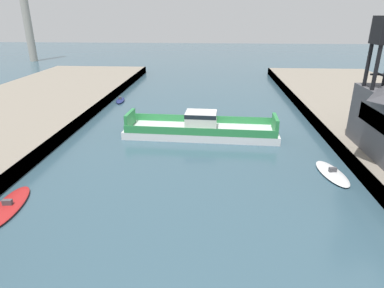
{
  "coord_description": "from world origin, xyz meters",
  "views": [
    {
      "loc": [
        2.55,
        -12.07,
        17.0
      ],
      "look_at": [
        0.0,
        25.71,
        2.0
      ],
      "focal_mm": 30.86,
      "sensor_mm": 36.0,
      "label": 1
    }
  ],
  "objects_px": {
    "moored_boat_mid_left": "(120,100)",
    "chain_ferry": "(201,129)",
    "smokestack_distant_a": "(24,2)",
    "moored_boat_near_left": "(8,206)",
    "moored_boat_mid_right": "(332,173)"
  },
  "relations": [
    {
      "from": "moored_boat_mid_left",
      "to": "smokestack_distant_a",
      "type": "bearing_deg",
      "value": 130.06
    },
    {
      "from": "chain_ferry",
      "to": "smokestack_distant_a",
      "type": "height_order",
      "value": "smokestack_distant_a"
    },
    {
      "from": "chain_ferry",
      "to": "moored_boat_mid_left",
      "type": "distance_m",
      "value": 26.16
    },
    {
      "from": "moored_boat_mid_left",
      "to": "smokestack_distant_a",
      "type": "relative_size",
      "value": 0.13
    },
    {
      "from": "moored_boat_near_left",
      "to": "smokestack_distant_a",
      "type": "relative_size",
      "value": 0.2
    },
    {
      "from": "moored_boat_near_left",
      "to": "smokestack_distant_a",
      "type": "height_order",
      "value": "smokestack_distant_a"
    },
    {
      "from": "moored_boat_mid_left",
      "to": "chain_ferry",
      "type": "bearing_deg",
      "value": -47.83
    },
    {
      "from": "smokestack_distant_a",
      "to": "moored_boat_mid_right",
      "type": "bearing_deg",
      "value": -47.61
    },
    {
      "from": "chain_ferry",
      "to": "moored_boat_near_left",
      "type": "distance_m",
      "value": 27.17
    },
    {
      "from": "moored_boat_mid_right",
      "to": "moored_boat_mid_left",
      "type": "bearing_deg",
      "value": 136.39
    },
    {
      "from": "moored_boat_near_left",
      "to": "moored_boat_mid_right",
      "type": "distance_m",
      "value": 33.74
    },
    {
      "from": "moored_boat_mid_right",
      "to": "chain_ferry",
      "type": "bearing_deg",
      "value": 142.07
    },
    {
      "from": "moored_boat_near_left",
      "to": "moored_boat_mid_left",
      "type": "relative_size",
      "value": 1.5
    },
    {
      "from": "chain_ferry",
      "to": "moored_boat_mid_right",
      "type": "xyz_separation_m",
      "value": [
        15.35,
        -11.97,
        -0.88
      ]
    },
    {
      "from": "smokestack_distant_a",
      "to": "chain_ferry",
      "type": "bearing_deg",
      "value": -49.41
    }
  ]
}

